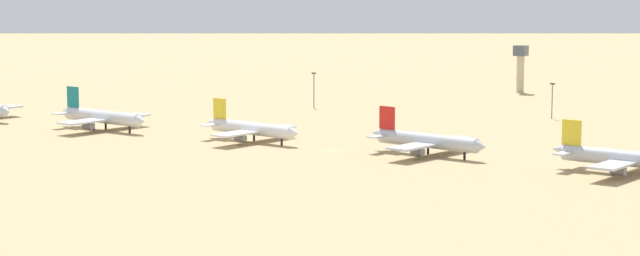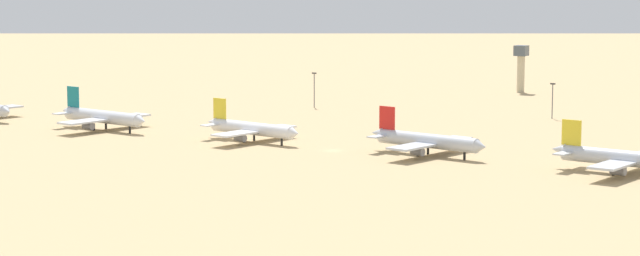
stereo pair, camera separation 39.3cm
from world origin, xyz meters
The scene contains 8 objects.
ground centered at (0.00, 0.00, 0.00)m, with size 4000.00×4000.00×0.00m, color tan.
parked_jet_teal_1 centered at (-87.41, 1.62, 4.39)m, with size 40.49×34.45×13.39m.
parked_jet_yellow_2 centered at (-30.35, 3.25, 4.07)m, with size 37.51×31.95×12.41m.
parked_jet_red_3 centered at (27.25, 4.99, 4.24)m, with size 39.02×33.27×12.92m.
parked_jet_yellow_4 centered at (83.75, 1.09, 4.27)m, with size 39.44×33.42×13.03m.
control_tower centered at (-14.05, 186.56, 12.10)m, with size 5.20×5.20×20.06m.
light_pole_mid centered at (-61.12, 93.01, 7.83)m, with size 1.80×0.50×13.32m.
light_pole_east centered at (28.68, 105.18, 7.40)m, with size 1.80×0.50×12.50m.
Camera 1 is at (169.69, -299.49, 51.45)m, focal length 67.81 mm.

